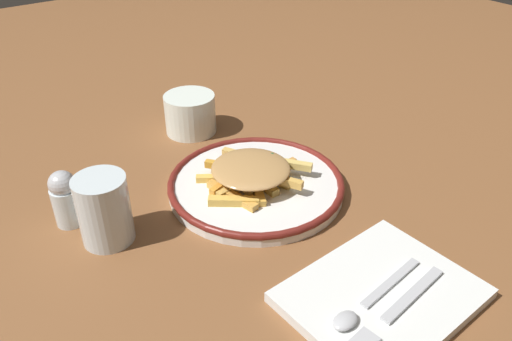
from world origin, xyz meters
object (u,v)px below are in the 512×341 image
at_px(napkin, 381,295).
at_px(plate, 256,184).
at_px(fork, 396,311).
at_px(fries_heap, 250,172).
at_px(salt_shaker, 65,198).
at_px(water_glass, 104,210).
at_px(coffee_mug, 190,113).
at_px(spoon, 364,305).

bearing_deg(napkin, plate, -3.63).
bearing_deg(fork, fries_heap, -4.22).
height_order(fork, salt_shaker, salt_shaker).
bearing_deg(fork, napkin, -22.32).
relative_size(water_glass, salt_shaker, 1.15).
xyz_separation_m(napkin, salt_shaker, (0.35, 0.23, 0.03)).
relative_size(napkin, coffee_mug, 1.83).
bearing_deg(coffee_mug, plate, 175.27).
height_order(plate, fries_heap, fries_heap).
distance_m(fork, spoon, 0.03).
xyz_separation_m(plate, fork, (-0.29, 0.03, 0.01)).
relative_size(fork, spoon, 1.16).
height_order(napkin, water_glass, water_glass).
relative_size(napkin, spoon, 1.37).
bearing_deg(plate, salt_shaker, 69.98).
bearing_deg(coffee_mug, water_glass, 129.09).
bearing_deg(plate, spoon, 169.07).
relative_size(fries_heap, fork, 0.96).
xyz_separation_m(plate, water_glass, (0.03, 0.22, 0.04)).
height_order(plate, spoon, spoon).
bearing_deg(coffee_mug, salt_shaker, 115.99).
xyz_separation_m(fries_heap, water_glass, (0.02, 0.22, 0.01)).
distance_m(fries_heap, spoon, 0.27).
relative_size(napkin, salt_shaker, 2.56).
xyz_separation_m(fries_heap, coffee_mug, (0.22, -0.03, 0.00)).
relative_size(water_glass, coffee_mug, 0.82).
distance_m(napkin, water_glass, 0.36).
distance_m(fork, salt_shaker, 0.44).
relative_size(plate, coffee_mug, 2.31).
bearing_deg(coffee_mug, fries_heap, 173.37).
distance_m(plate, napkin, 0.26).
xyz_separation_m(spoon, coffee_mug, (0.49, -0.07, 0.02)).
xyz_separation_m(plate, coffee_mug, (0.22, -0.02, 0.02)).
bearing_deg(water_glass, spoon, -149.74).
relative_size(fries_heap, coffee_mug, 1.49).
height_order(spoon, water_glass, water_glass).
height_order(napkin, spoon, spoon).
height_order(plate, water_glass, water_glass).
relative_size(spoon, coffee_mug, 1.34).
bearing_deg(water_glass, coffee_mug, -50.91).
xyz_separation_m(coffee_mug, salt_shaker, (-0.13, 0.27, 0.01)).
xyz_separation_m(fries_heap, spoon, (-0.27, 0.04, -0.02)).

